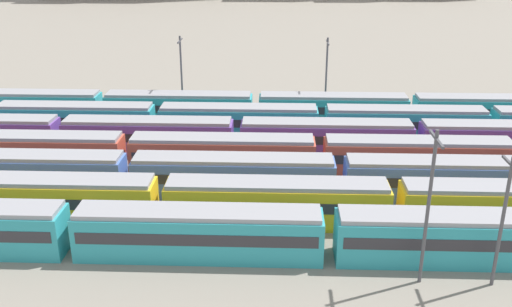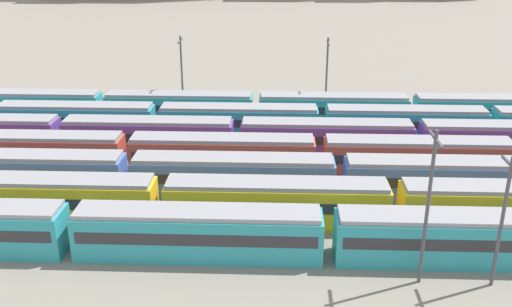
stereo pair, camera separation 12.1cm
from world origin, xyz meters
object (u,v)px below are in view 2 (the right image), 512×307
Objects in this scene: train_track_0 at (329,235)px; catenary_pole_3 at (327,74)px; train_track_6 at (333,109)px; catenary_pole_1 at (182,72)px; train_track_5 at (405,123)px; train_track_3 at (319,156)px; train_track_4 at (326,138)px; catenary_pole_0 at (428,202)px; catenary_pole_2 at (503,216)px.

catenary_pole_3 is at bearing 86.32° from train_track_0.
catenary_pole_1 is at bearing 171.84° from train_track_6.
train_track_5 and train_track_6 have the same top height.
train_track_3 is 19.13m from catenary_pole_3.
train_track_3 is 0.80× the size of train_track_4.
catenary_pole_0 reaches higher than catenary_pole_2.
catenary_pole_3 reaches higher than catenary_pole_2.
catenary_pole_3 is at bearing 95.85° from catenary_pole_0.
catenary_pole_3 reaches higher than train_track_6.
train_track_4 is 22.01m from catenary_pole_1.
train_track_6 is (2.92, 31.20, 0.00)m from train_track_0.
train_track_5 is 12.38m from catenary_pole_3.
catenary_pole_2 is (10.53, -18.57, 3.31)m from train_track_3.
train_track_6 is at bearing -8.16° from catenary_pole_1.
train_track_0 is 37.66m from catenary_pole_1.
train_track_3 is 19.71m from catenary_pole_0.
train_track_0 and train_track_3 have the same top height.
train_track_3 is at bearing 119.55° from catenary_pole_2.
train_track_3 is 24.76m from catenary_pole_1.
catenary_pole_2 is (9.49, -23.77, 3.31)m from train_track_4.
train_track_3 is 15.82m from train_track_6.
train_track_4 is 10.02× the size of catenary_pole_2.
train_track_4 is 14.00m from catenary_pole_3.
catenary_pole_3 is (18.16, 0.37, -0.08)m from catenary_pole_1.
catenary_pole_1 is at bearing 125.97° from catenary_pole_2.
catenary_pole_0 reaches higher than train_track_0.
train_track_3 and train_track_4 have the same top height.
catenary_pole_2 is 38.23m from catenary_pole_3.
train_track_5 is 1.00× the size of train_track_6.
catenary_pole_3 is at bearing 103.08° from train_track_6.
train_track_5 is 9.14× the size of catenary_pole_1.
catenary_pole_1 reaches higher than catenary_pole_2.
catenary_pole_1 reaches higher than train_track_5.
train_track_3 is at bearing -134.87° from train_track_5.
train_track_0 is 7.99× the size of catenary_pole_2.
catenary_pole_0 reaches higher than train_track_5.
train_track_3 is 5.30m from train_track_4.
train_track_4 is 9.14× the size of catenary_pole_1.
catenary_pole_2 reaches higher than train_track_4.
catenary_pole_0 reaches higher than catenary_pole_1.
train_track_5 is at bearing -33.96° from train_track_6.
catenary_pole_1 reaches higher than train_track_0.
train_track_6 is (-7.72, 5.20, 0.00)m from train_track_5.
train_track_5 is 29.46m from catenary_pole_0.
catenary_pole_2 is at bearing -68.23° from train_track_4.
train_track_5 is at bearing -16.56° from catenary_pole_1.
catenary_pole_0 is at bearing -99.14° from train_track_5.
catenary_pole_0 is 37.27m from catenary_pole_3.
train_track_0 is at bearing -64.81° from catenary_pole_1.
train_track_6 is 4.85m from catenary_pole_3.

